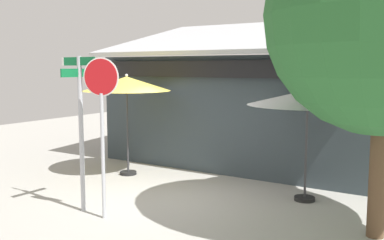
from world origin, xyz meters
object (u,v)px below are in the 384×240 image
object	(u,v)px
stop_sign	(102,110)
street_sign_post	(81,117)
patio_umbrella_mustard_left	(127,85)
patio_umbrella_ivory_center	(308,98)

from	to	relation	value
stop_sign	street_sign_post	bearing A→B (deg)	171.68
stop_sign	patio_umbrella_mustard_left	world-z (taller)	stop_sign
patio_umbrella_mustard_left	patio_umbrella_ivory_center	xyz separation A→B (m)	(4.72, 0.26, -0.20)
street_sign_post	stop_sign	world-z (taller)	street_sign_post
street_sign_post	patio_umbrella_ivory_center	bearing A→B (deg)	40.67
street_sign_post	patio_umbrella_ivory_center	world-z (taller)	street_sign_post
street_sign_post	patio_umbrella_ivory_center	size ratio (longest dim) A/B	1.21
stop_sign	patio_umbrella_mustard_left	xyz separation A→B (m)	(-1.86, 2.86, 0.33)
street_sign_post	patio_umbrella_mustard_left	bearing A→B (deg)	113.53
street_sign_post	patio_umbrella_mustard_left	xyz separation A→B (m)	(-1.20, 2.76, 0.52)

